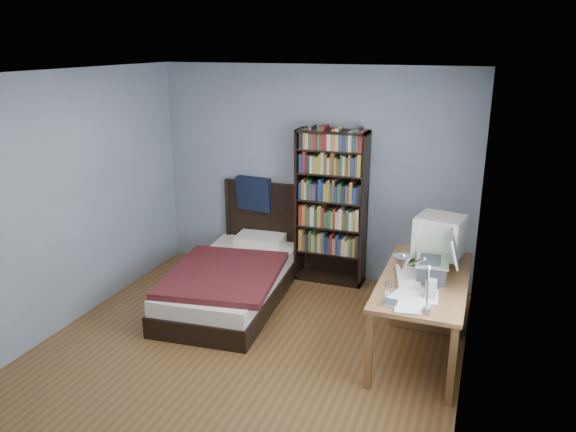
% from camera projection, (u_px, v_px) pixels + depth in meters
% --- Properties ---
extents(room, '(4.20, 4.24, 2.50)m').
position_uv_depth(room, '(241.00, 226.00, 4.72)').
color(room, brown).
rests_on(room, ground).
extents(desk, '(0.75, 1.58, 0.73)m').
position_uv_depth(desk, '(428.00, 291.00, 5.47)').
color(desk, brown).
rests_on(desk, floor).
extents(crt_monitor, '(0.48, 0.44, 0.47)m').
position_uv_depth(crt_monitor, '(439.00, 236.00, 5.26)').
color(crt_monitor, beige).
rests_on(crt_monitor, desk).
extents(laptop, '(0.38, 0.39, 0.44)m').
position_uv_depth(laptop, '(434.00, 267.00, 4.91)').
color(laptop, '#2D2D30').
rests_on(laptop, desk).
extents(desk_lamp, '(0.24, 0.53, 0.63)m').
position_uv_depth(desk_lamp, '(407.00, 269.00, 3.89)').
color(desk_lamp, '#99999E').
rests_on(desk_lamp, desk).
extents(keyboard, '(0.30, 0.53, 0.05)m').
position_uv_depth(keyboard, '(408.00, 277.00, 4.96)').
color(keyboard, '#B7AD98').
rests_on(keyboard, desk).
extents(speaker, '(0.09, 0.09, 0.16)m').
position_uv_depth(speaker, '(431.00, 289.00, 4.58)').
color(speaker, '#949496').
rests_on(speaker, desk).
extents(soda_can, '(0.06, 0.06, 0.11)m').
position_uv_depth(soda_can, '(411.00, 263.00, 5.19)').
color(soda_can, '#073407').
rests_on(soda_can, desk).
extents(mouse, '(0.06, 0.10, 0.03)m').
position_uv_depth(mouse, '(427.00, 264.00, 5.25)').
color(mouse, silver).
rests_on(mouse, desk).
extents(phone_silver, '(0.06, 0.11, 0.02)m').
position_uv_depth(phone_silver, '(390.00, 284.00, 4.83)').
color(phone_silver, '#ADADB1').
rests_on(phone_silver, desk).
extents(phone_grey, '(0.05, 0.09, 0.02)m').
position_uv_depth(phone_grey, '(387.00, 294.00, 4.65)').
color(phone_grey, '#949496').
rests_on(phone_grey, desk).
extents(external_drive, '(0.11, 0.11, 0.02)m').
position_uv_depth(external_drive, '(390.00, 303.00, 4.49)').
color(external_drive, '#949496').
rests_on(external_drive, desk).
extents(bookshelf, '(0.81, 0.30, 1.80)m').
position_uv_depth(bookshelf, '(331.00, 207.00, 6.48)').
color(bookshelf, black).
rests_on(bookshelf, floor).
extents(bed, '(1.30, 2.17, 1.16)m').
position_uv_depth(bed, '(236.00, 275.00, 6.23)').
color(bed, black).
rests_on(bed, floor).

